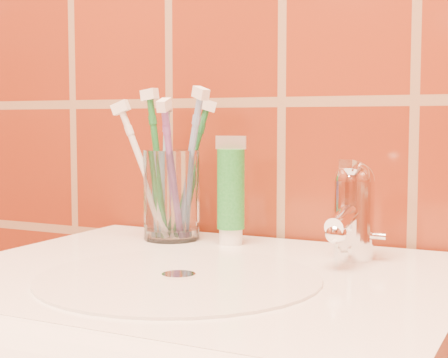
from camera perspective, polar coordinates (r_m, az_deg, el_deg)
The scene contains 9 objects.
glass_tumbler at distance 0.96m, azimuth -4.39°, elevation -1.34°, with size 0.08×0.08×0.13m, color white.
toothpaste_tube at distance 0.92m, azimuth 0.57°, elevation -1.24°, with size 0.04×0.04×0.15m.
faucet at distance 0.83m, azimuth 10.68°, elevation -2.28°, with size 0.05×0.11×0.12m.
toothbrush_0 at distance 0.93m, azimuth -2.93°, elevation 1.08°, with size 0.07×0.05×0.22m, color #7192CA, non-canonical shape.
toothbrush_1 at distance 0.95m, azimuth -5.48°, elevation 1.12°, with size 0.05×0.03×0.22m, color #1B682D, non-canonical shape.
toothbrush_2 at distance 0.96m, azimuth -2.90°, elevation 0.75°, with size 0.07×0.05×0.20m, color #1D6F37, non-canonical shape.
toothbrush_3 at distance 0.93m, azimuth -4.38°, elevation 0.54°, with size 0.03×0.07×0.20m, color #714391, non-canonical shape.
toothbrush_4 at distance 0.95m, azimuth -6.60°, elevation 0.59°, with size 0.09×0.04×0.20m, color silver, non-canonical shape.
toothbrush_5 at distance 0.98m, azimuth -4.87°, elevation 0.85°, with size 0.05×0.07×0.20m, color #79B4D7, non-canonical shape.
Camera 1 is at (0.36, 0.30, 1.02)m, focal length 55.00 mm.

